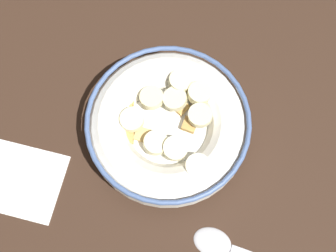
{
  "coord_description": "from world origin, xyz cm",
  "views": [
    {
      "loc": [
        4.6,
        -15.74,
        55.08
      ],
      "look_at": [
        0.0,
        0.0,
        3.0
      ],
      "focal_mm": 48.53,
      "sensor_mm": 36.0,
      "label": 1
    }
  ],
  "objects": [
    {
      "name": "spoon",
      "position": [
        11.02,
        -11.53,
        0.34
      ],
      "size": [
        16.89,
        3.56,
        0.8
      ],
      "color": "#B7B7BC",
      "rests_on": "ground_plane"
    },
    {
      "name": "folded_napkin",
      "position": [
        -17.83,
        -11.0,
        0.15
      ],
      "size": [
        14.79,
        9.22,
        0.3
      ],
      "primitive_type": "cube",
      "rotation": [
        0.0,
        0.0,
        0.04
      ],
      "color": "white",
      "rests_on": "ground_plane"
    },
    {
      "name": "cereal_bowl",
      "position": [
        0.0,
        0.01,
        2.78
      ],
      "size": [
        19.57,
        19.57,
        5.51
      ],
      "color": "silver",
      "rests_on": "ground_plane"
    },
    {
      "name": "ground_plane",
      "position": [
        0.0,
        0.0,
        -1.0
      ],
      "size": [
        104.34,
        104.34,
        2.0
      ],
      "primitive_type": "cube",
      "color": "#332116"
    }
  ]
}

